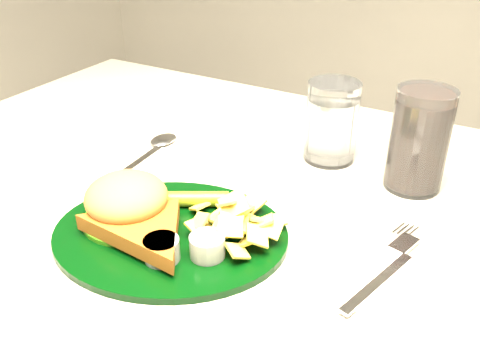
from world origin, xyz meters
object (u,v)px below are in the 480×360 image
(water_glass, at_px, (332,122))
(dinner_plate, at_px, (169,215))
(cola_glass, at_px, (419,140))
(fork_napkin, at_px, (380,278))

(water_glass, bearing_deg, dinner_plate, -106.98)
(dinner_plate, relative_size, water_glass, 2.32)
(cola_glass, relative_size, fork_napkin, 0.86)
(water_glass, xyz_separation_m, cola_glass, (0.12, -0.02, 0.01))
(fork_napkin, bearing_deg, cola_glass, 110.58)
(dinner_plate, distance_m, cola_glass, 0.33)
(dinner_plate, xyz_separation_m, water_glass, (0.08, 0.27, 0.03))
(cola_glass, bearing_deg, fork_napkin, -84.13)
(dinner_plate, relative_size, fork_napkin, 1.72)
(cola_glass, xyz_separation_m, fork_napkin, (0.02, -0.21, -0.06))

